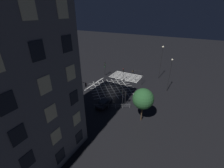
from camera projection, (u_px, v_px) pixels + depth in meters
The scene contains 14 objects.
ground_plane at pixel (112, 88), 40.40m from camera, with size 200.00×200.00×0.00m, color black.
road_markings at pixel (120, 81), 44.62m from camera, with size 14.17×19.24×0.01m.
traffic_light_nw_main at pixel (122, 94), 31.41m from camera, with size 0.39×0.36×4.22m.
traffic_light_median_south at pixel (123, 72), 44.03m from camera, with size 0.36×0.39×3.72m.
traffic_light_sw_main at pixel (137, 74), 41.54m from camera, with size 3.04×0.36×4.10m.
traffic_light_se_main at pixel (105, 66), 46.99m from camera, with size 0.39×0.36×4.52m.
traffic_light_se_cross at pixel (105, 67), 47.11m from camera, with size 0.36×0.39×3.85m.
traffic_light_nw_cross at pixel (126, 96), 31.97m from camera, with size 0.36×0.39×3.47m.
traffic_light_ne_main at pixel (83, 85), 35.91m from camera, with size 2.71×0.36×3.67m.
street_lamp_east at pixel (162, 56), 43.11m from camera, with size 0.55×0.55×9.95m.
street_lamp_west at pixel (170, 71), 36.36m from camera, with size 0.45×0.45×8.67m.
street_tree_near at pixel (143, 99), 26.54m from camera, with size 3.81×3.81×6.63m.
waiting_car at pixel (104, 103), 32.75m from camera, with size 1.83×4.29×1.22m.
pedestrian_railing at pixel (112, 106), 31.74m from camera, with size 6.73×3.70×1.05m.
Camera 1 is at (-17.17, 31.41, 18.76)m, focal length 24.00 mm.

